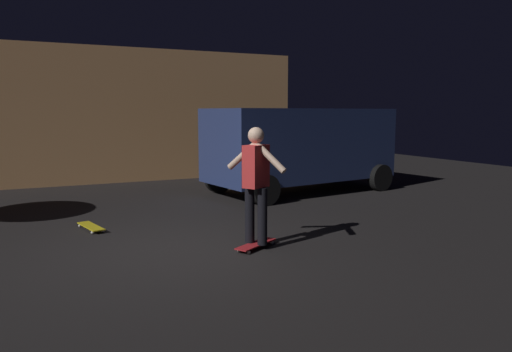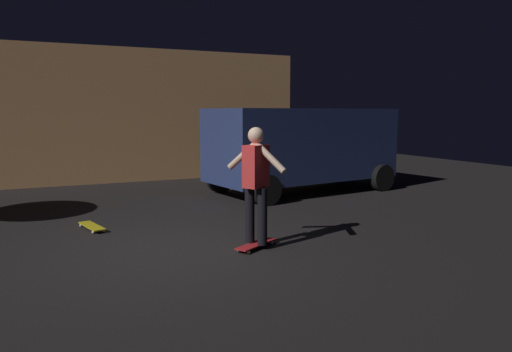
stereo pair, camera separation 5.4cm
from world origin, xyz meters
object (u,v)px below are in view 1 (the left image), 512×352
(skateboard_spare, at_px, (91,227))
(skater, at_px, (256,177))
(parked_van, at_px, (301,145))
(skateboard_ridden, at_px, (256,244))

(skateboard_spare, distance_m, skater, 3.12)
(parked_van, height_order, skater, parked_van)
(skater, bearing_deg, parked_van, 52.07)
(skateboard_ridden, relative_size, skater, 0.46)
(skateboard_spare, bearing_deg, skater, -47.23)
(parked_van, bearing_deg, skateboard_ridden, -127.93)
(parked_van, xyz_separation_m, skater, (-3.16, -4.05, -0.12))
(skateboard_ridden, xyz_separation_m, skateboard_spare, (-2.01, 2.17, 0.00))
(skateboard_ridden, bearing_deg, parked_van, 52.07)
(skateboard_ridden, relative_size, skateboard_spare, 0.96)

